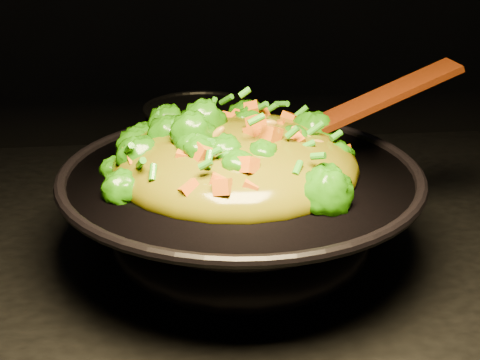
{
  "coord_description": "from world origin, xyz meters",
  "views": [
    {
      "loc": [
        -0.06,
        -0.86,
        1.38
      ],
      "look_at": [
        0.03,
        -0.04,
        1.02
      ],
      "focal_mm": 50.0,
      "sensor_mm": 36.0,
      "label": 1
    }
  ],
  "objects": [
    {
      "name": "back_pot",
      "position": [
        -0.01,
        0.32,
        0.96
      ],
      "size": [
        0.2,
        0.2,
        0.12
      ],
      "primitive_type": "cylinder",
      "rotation": [
        0.0,
        0.0,
        -0.01
      ],
      "color": "black",
      "rests_on": "stovetop"
    },
    {
      "name": "spatula",
      "position": [
        0.18,
        0.01,
        1.09
      ],
      "size": [
        0.33,
        0.07,
        0.14
      ],
      "primitive_type": "cube",
      "rotation": [
        0.0,
        -0.38,
        0.07
      ],
      "color": "#3A1605",
      "rests_on": "wok"
    },
    {
      "name": "stir_fry",
      "position": [
        0.02,
        -0.03,
        1.09
      ],
      "size": [
        0.39,
        0.39,
        0.11
      ],
      "primitive_type": null,
      "rotation": [
        0.0,
        0.0,
        -0.2
      ],
      "color": "#206607",
      "rests_on": "wok"
    },
    {
      "name": "wok",
      "position": [
        0.03,
        -0.05,
        0.97
      ],
      "size": [
        0.51,
        0.51,
        0.13
      ],
      "primitive_type": null,
      "rotation": [
        0.0,
        0.0,
        0.08
      ],
      "color": "black",
      "rests_on": "stovetop"
    }
  ]
}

